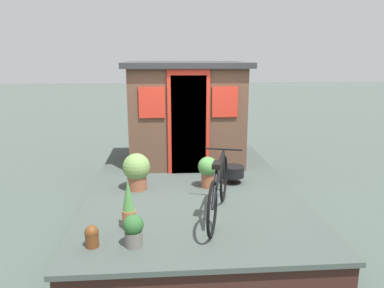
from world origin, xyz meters
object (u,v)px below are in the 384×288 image
potted_plant_mint (137,170)px  mooring_bollard (92,236)px  potted_plant_thyme (133,230)px  houseboat_cabin (186,112)px  potted_plant_sage (208,170)px  bicycle (219,189)px  charcoal_grill (233,172)px  potted_plant_geranium (129,205)px

potted_plant_mint → mooring_bollard: 1.80m
potted_plant_thyme → houseboat_cabin: bearing=-12.8°
potted_plant_sage → bicycle: bearing=-179.5°
houseboat_cabin → potted_plant_thyme: houseboat_cabin is taller
houseboat_cabin → bicycle: bearing=-174.6°
charcoal_grill → potted_plant_thyme: bearing=143.3°
potted_plant_sage → charcoal_grill: (0.16, -0.44, -0.10)m
potted_plant_mint → mooring_bollard: (-1.76, 0.36, -0.18)m
bicycle → charcoal_grill: bicycle is taller
houseboat_cabin → mooring_bollard: houseboat_cabin is taller
potted_plant_sage → mooring_bollard: 2.29m
potted_plant_mint → charcoal_grill: (0.17, -1.53, -0.12)m
potted_plant_geranium → mooring_bollard: bearing=139.4°
houseboat_cabin → mooring_bollard: bearing=160.1°
potted_plant_sage → charcoal_grill: bearing=-69.6°
bicycle → mooring_bollard: (-0.68, 1.47, -0.24)m
bicycle → potted_plant_geranium: bicycle is taller
potted_plant_thyme → potted_plant_sage: bearing=-29.6°
potted_plant_mint → potted_plant_geranium: potted_plant_geranium is taller
potted_plant_sage → mooring_bollard: size_ratio=2.01×
potted_plant_mint → charcoal_grill: potted_plant_mint is taller
potted_plant_sage → mooring_bollard: bearing=140.3°
charcoal_grill → potted_plant_sage: bearing=110.4°
mooring_bollard → potted_plant_mint: bearing=-11.6°
houseboat_cabin → potted_plant_thyme: bearing=167.2°
potted_plant_sage → houseboat_cabin: bearing=8.7°
charcoal_grill → potted_plant_mint: bearing=96.2°
potted_plant_mint → potted_plant_sage: (0.00, -1.10, -0.02)m
houseboat_cabin → mooring_bollard: size_ratio=9.27×
bicycle → mooring_bollard: 1.64m
potted_plant_thyme → charcoal_grill: potted_plant_thyme is taller
houseboat_cabin → potted_plant_sage: houseboat_cabin is taller
potted_plant_mint → potted_plant_thyme: 1.78m
bicycle → potted_plant_mint: bicycle is taller
charcoal_grill → potted_plant_geranium: bearing=134.4°
potted_plant_geranium → charcoal_grill: (1.50, -1.54, -0.11)m
potted_plant_sage → potted_plant_mint: bearing=90.3°
houseboat_cabin → potted_plant_thyme: (-3.39, 0.77, -0.77)m
potted_plant_geranium → charcoal_grill: potted_plant_geranium is taller
houseboat_cabin → potted_plant_sage: bearing=-171.3°
potted_plant_geranium → houseboat_cabin: bearing=-16.2°
potted_plant_geranium → charcoal_grill: bearing=-45.6°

